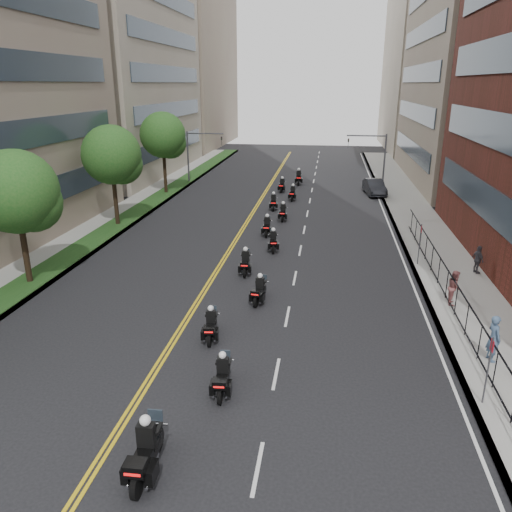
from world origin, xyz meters
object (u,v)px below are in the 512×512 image
(motorcycle_3, at_px, (259,291))
(motorcycle_6, at_px, (267,227))
(motorcycle_1, at_px, (222,377))
(motorcycle_10, at_px, (282,186))
(motorcycle_11, at_px, (299,178))
(motorcycle_0, at_px, (146,453))
(pedestrian_a, at_px, (494,338))
(motorcycle_4, at_px, (245,263))
(motorcycle_9, at_px, (293,194))
(pedestrian_c, at_px, (478,260))
(motorcycle_5, at_px, (273,242))
(pedestrian_b, at_px, (455,287))
(parked_sedan, at_px, (375,187))
(motorcycle_7, at_px, (283,213))
(motorcycle_2, at_px, (211,326))
(motorcycle_8, at_px, (273,203))

(motorcycle_3, bearing_deg, motorcycle_6, 102.81)
(motorcycle_1, relative_size, motorcycle_10, 1.00)
(motorcycle_11, bearing_deg, motorcycle_0, -96.45)
(pedestrian_a, bearing_deg, motorcycle_3, 49.66)
(motorcycle_6, bearing_deg, motorcycle_11, 84.21)
(motorcycle_4, xyz_separation_m, motorcycle_9, (1.26, 19.65, -0.01))
(motorcycle_4, bearing_deg, pedestrian_c, 1.33)
(motorcycle_5, distance_m, motorcycle_10, 18.97)
(pedestrian_c, bearing_deg, motorcycle_6, 45.40)
(pedestrian_a, bearing_deg, motorcycle_11, -0.58)
(motorcycle_1, height_order, motorcycle_11, motorcycle_11)
(motorcycle_9, relative_size, motorcycle_10, 1.00)
(motorcycle_11, relative_size, pedestrian_a, 1.27)
(motorcycle_1, bearing_deg, motorcycle_0, -110.80)
(motorcycle_10, bearing_deg, pedestrian_a, -68.51)
(motorcycle_3, relative_size, pedestrian_b, 1.18)
(motorcycle_10, bearing_deg, motorcycle_0, -88.21)
(parked_sedan, bearing_deg, motorcycle_11, 143.47)
(motorcycle_1, distance_m, parked_sedan, 36.00)
(motorcycle_7, xyz_separation_m, pedestrian_c, (12.17, -10.63, 0.36))
(motorcycle_2, distance_m, pedestrian_a, 11.39)
(motorcycle_1, relative_size, pedestrian_b, 1.23)
(motorcycle_11, bearing_deg, pedestrian_a, -79.12)
(parked_sedan, bearing_deg, motorcycle_3, -114.02)
(motorcycle_4, xyz_separation_m, motorcycle_7, (1.04, 12.22, -0.02))
(motorcycle_9, bearing_deg, motorcycle_4, -91.70)
(motorcycle_1, xyz_separation_m, motorcycle_6, (-0.86, 19.68, -0.00))
(motorcycle_5, distance_m, parked_sedan, 20.53)
(motorcycle_11, height_order, pedestrian_b, pedestrian_b)
(motorcycle_2, distance_m, motorcycle_4, 8.00)
(motorcycle_5, bearing_deg, motorcycle_3, -96.07)
(motorcycle_9, distance_m, parked_sedan, 8.65)
(motorcycle_7, bearing_deg, motorcycle_8, 107.31)
(motorcycle_3, height_order, motorcycle_5, motorcycle_5)
(motorcycle_8, xyz_separation_m, pedestrian_a, (11.32, -24.02, 0.48))
(motorcycle_1, bearing_deg, motorcycle_11, 85.89)
(motorcycle_11, relative_size, pedestrian_b, 1.39)
(motorcycle_7, bearing_deg, pedestrian_c, -42.38)
(motorcycle_4, xyz_separation_m, motorcycle_5, (1.13, 4.40, -0.02))
(motorcycle_5, bearing_deg, motorcycle_10, 86.06)
(motorcycle_1, distance_m, motorcycle_3, 7.91)
(pedestrian_a, distance_m, pedestrian_b, 5.34)
(motorcycle_9, xyz_separation_m, motorcycle_10, (-1.37, 3.67, 0.00))
(motorcycle_0, distance_m, pedestrian_a, 13.70)
(parked_sedan, height_order, pedestrian_b, pedestrian_b)
(motorcycle_0, xyz_separation_m, motorcycle_3, (1.51, 12.13, -0.14))
(motorcycle_1, distance_m, pedestrian_c, 18.02)
(pedestrian_b, bearing_deg, motorcycle_6, 52.99)
(motorcycle_10, height_order, pedestrian_b, pedestrian_b)
(motorcycle_1, relative_size, motorcycle_7, 1.02)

